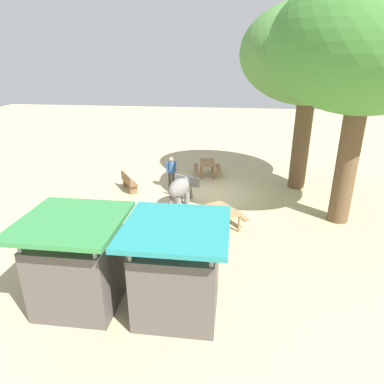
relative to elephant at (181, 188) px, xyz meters
name	(u,v)px	position (x,y,z in m)	size (l,w,h in m)	color
ground_plane	(209,195)	(-1.14, -1.32, -0.80)	(60.00, 60.00, 0.00)	tan
elephant	(181,188)	(0.00, 0.00, 0.00)	(1.44, 1.80, 1.26)	slate
person_handler	(171,170)	(0.80, -1.95, 0.14)	(0.49, 0.32, 1.62)	#3F3833
shade_tree_main	(312,55)	(-5.46, -2.98, 5.46)	(6.39, 5.86, 8.60)	brown
shade_tree_secondary	(367,46)	(-6.54, 0.73, 5.72)	(6.66, 6.10, 8.94)	brown
wooden_bench	(128,182)	(2.84, -1.36, -0.33)	(1.14, 1.37, 0.88)	brown
picnic_table_near	(223,214)	(-1.94, 1.97, -0.22)	(2.09, 2.09, 0.78)	#9E7A51
picnic_table_far	(207,165)	(-0.80, -4.16, -0.22)	(1.64, 1.66, 0.78)	olive
market_stall_teal	(177,275)	(-0.97, 6.84, 0.33)	(2.50, 2.50, 2.52)	#59514C
market_stall_green	(78,267)	(1.63, 6.84, 0.33)	(2.50, 2.50, 2.52)	#59514C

